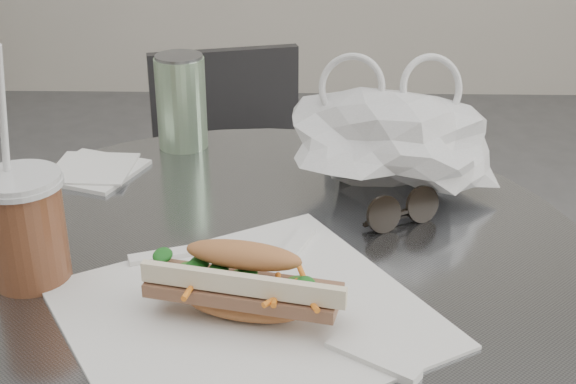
{
  "coord_description": "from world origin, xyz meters",
  "views": [
    {
      "loc": [
        0.05,
        -0.56,
        1.17
      ],
      "look_at": [
        0.04,
        0.25,
        0.79
      ],
      "focal_mm": 50.0,
      "sensor_mm": 36.0,
      "label": 1
    }
  ],
  "objects_px": {
    "banh_mi": "(244,283)",
    "drink_can": "(181,102)",
    "chair_far": "(241,259)",
    "iced_coffee": "(25,226)",
    "sunglasses": "(402,212)"
  },
  "relations": [
    {
      "from": "banh_mi",
      "to": "drink_can",
      "type": "distance_m",
      "value": 0.45
    },
    {
      "from": "chair_far",
      "to": "banh_mi",
      "type": "height_order",
      "value": "banh_mi"
    },
    {
      "from": "banh_mi",
      "to": "iced_coffee",
      "type": "bearing_deg",
      "value": 176.62
    },
    {
      "from": "banh_mi",
      "to": "drink_can",
      "type": "bearing_deg",
      "value": 118.62
    },
    {
      "from": "banh_mi",
      "to": "sunglasses",
      "type": "xyz_separation_m",
      "value": [
        0.17,
        0.2,
        -0.02
      ]
    },
    {
      "from": "iced_coffee",
      "to": "drink_can",
      "type": "height_order",
      "value": "iced_coffee"
    },
    {
      "from": "iced_coffee",
      "to": "sunglasses",
      "type": "height_order",
      "value": "iced_coffee"
    },
    {
      "from": "chair_far",
      "to": "banh_mi",
      "type": "distance_m",
      "value": 0.93
    },
    {
      "from": "banh_mi",
      "to": "iced_coffee",
      "type": "height_order",
      "value": "iced_coffee"
    },
    {
      "from": "sunglasses",
      "to": "drink_can",
      "type": "xyz_separation_m",
      "value": [
        -0.29,
        0.24,
        0.05
      ]
    },
    {
      "from": "chair_far",
      "to": "sunglasses",
      "type": "height_order",
      "value": "sunglasses"
    },
    {
      "from": "banh_mi",
      "to": "sunglasses",
      "type": "relative_size",
      "value": 2.52
    },
    {
      "from": "banh_mi",
      "to": "iced_coffee",
      "type": "relative_size",
      "value": 0.94
    },
    {
      "from": "iced_coffee",
      "to": "drink_can",
      "type": "relative_size",
      "value": 1.87
    },
    {
      "from": "chair_far",
      "to": "drink_can",
      "type": "height_order",
      "value": "drink_can"
    }
  ]
}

